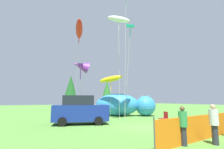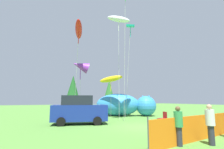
{
  "view_description": "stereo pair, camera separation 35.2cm",
  "coord_description": "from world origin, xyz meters",
  "px_view_note": "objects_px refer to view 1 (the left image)",
  "views": [
    {
      "loc": [
        -7.83,
        -9.96,
        1.85
      ],
      "look_at": [
        0.8,
        5.74,
        4.45
      ],
      "focal_mm": 28.0,
      "sensor_mm": 36.0,
      "label": 1
    },
    {
      "loc": [
        -7.52,
        -10.12,
        1.85
      ],
      "look_at": [
        0.8,
        5.74,
        4.45
      ],
      "focal_mm": 28.0,
      "sensor_mm": 36.0,
      "label": 2
    }
  ],
  "objects_px": {
    "spectator_in_blue_shirt": "(214,122)",
    "kite_purple_delta": "(81,66)",
    "kite_red_lizard": "(79,30)",
    "kite_white_ghost": "(119,19)",
    "kite_yellow_hero": "(111,79)",
    "spectator_in_red_shirt": "(183,124)",
    "inflatable_cat": "(124,106)",
    "parked_car": "(80,110)",
    "folding_chair": "(164,117)",
    "kite_teal_diamond": "(130,28)"
  },
  "relations": [
    {
      "from": "spectator_in_blue_shirt",
      "to": "kite_white_ghost",
      "type": "bearing_deg",
      "value": 81.82
    },
    {
      "from": "folding_chair",
      "to": "spectator_in_blue_shirt",
      "type": "xyz_separation_m",
      "value": [
        -2.41,
        -5.24,
        0.34
      ]
    },
    {
      "from": "parked_car",
      "to": "kite_yellow_hero",
      "type": "height_order",
      "value": "kite_yellow_hero"
    },
    {
      "from": "kite_red_lizard",
      "to": "kite_white_ghost",
      "type": "distance_m",
      "value": 4.66
    },
    {
      "from": "kite_purple_delta",
      "to": "folding_chair",
      "type": "bearing_deg",
      "value": -52.7
    },
    {
      "from": "inflatable_cat",
      "to": "spectator_in_blue_shirt",
      "type": "xyz_separation_m",
      "value": [
        -3.77,
        -12.84,
        -0.27
      ]
    },
    {
      "from": "folding_chair",
      "to": "spectator_in_red_shirt",
      "type": "xyz_separation_m",
      "value": [
        -3.7,
        -4.72,
        0.3
      ]
    },
    {
      "from": "parked_car",
      "to": "kite_yellow_hero",
      "type": "bearing_deg",
      "value": 54.19
    },
    {
      "from": "spectator_in_red_shirt",
      "to": "kite_white_ghost",
      "type": "bearing_deg",
      "value": 74.05
    },
    {
      "from": "kite_red_lizard",
      "to": "kite_purple_delta",
      "type": "distance_m",
      "value": 3.35
    },
    {
      "from": "spectator_in_blue_shirt",
      "to": "kite_purple_delta",
      "type": "bearing_deg",
      "value": 100.87
    },
    {
      "from": "inflatable_cat",
      "to": "kite_purple_delta",
      "type": "distance_m",
      "value": 7.26
    },
    {
      "from": "spectator_in_red_shirt",
      "to": "kite_red_lizard",
      "type": "xyz_separation_m",
      "value": [
        -1.47,
        9.6,
        7.29
      ]
    },
    {
      "from": "kite_white_ghost",
      "to": "kite_red_lizard",
      "type": "bearing_deg",
      "value": -179.71
    },
    {
      "from": "parked_car",
      "to": "kite_white_ghost",
      "type": "bearing_deg",
      "value": 36.7
    },
    {
      "from": "kite_purple_delta",
      "to": "parked_car",
      "type": "bearing_deg",
      "value": -107.51
    },
    {
      "from": "inflatable_cat",
      "to": "kite_yellow_hero",
      "type": "relative_size",
      "value": 1.48
    },
    {
      "from": "kite_red_lizard",
      "to": "kite_teal_diamond",
      "type": "bearing_deg",
      "value": 6.2
    },
    {
      "from": "spectator_in_red_shirt",
      "to": "kite_teal_diamond",
      "type": "distance_m",
      "value": 14.39
    },
    {
      "from": "inflatable_cat",
      "to": "kite_purple_delta",
      "type": "bearing_deg",
      "value": -135.31
    },
    {
      "from": "folding_chair",
      "to": "kite_red_lizard",
      "type": "distance_m",
      "value": 10.4
    },
    {
      "from": "kite_teal_diamond",
      "to": "kite_purple_delta",
      "type": "height_order",
      "value": "kite_teal_diamond"
    },
    {
      "from": "parked_car",
      "to": "kite_white_ghost",
      "type": "relative_size",
      "value": 0.41
    },
    {
      "from": "parked_car",
      "to": "inflatable_cat",
      "type": "height_order",
      "value": "inflatable_cat"
    },
    {
      "from": "folding_chair",
      "to": "kite_purple_delta",
      "type": "relative_size",
      "value": 0.17
    },
    {
      "from": "spectator_in_blue_shirt",
      "to": "spectator_in_red_shirt",
      "type": "distance_m",
      "value": 1.39
    },
    {
      "from": "parked_car",
      "to": "kite_purple_delta",
      "type": "bearing_deg",
      "value": 89.85
    },
    {
      "from": "kite_red_lizard",
      "to": "kite_yellow_hero",
      "type": "distance_m",
      "value": 6.17
    },
    {
      "from": "kite_red_lizard",
      "to": "kite_yellow_hero",
      "type": "relative_size",
      "value": 1.9
    },
    {
      "from": "parked_car",
      "to": "kite_yellow_hero",
      "type": "xyz_separation_m",
      "value": [
        4.47,
        3.35,
        3.0
      ]
    },
    {
      "from": "kite_yellow_hero",
      "to": "kite_white_ghost",
      "type": "distance_m",
      "value": 6.33
    },
    {
      "from": "spectator_in_red_shirt",
      "to": "kite_yellow_hero",
      "type": "height_order",
      "value": "kite_yellow_hero"
    },
    {
      "from": "kite_yellow_hero",
      "to": "kite_white_ghost",
      "type": "height_order",
      "value": "kite_white_ghost"
    },
    {
      "from": "kite_white_ghost",
      "to": "parked_car",
      "type": "bearing_deg",
      "value": -160.65
    },
    {
      "from": "kite_red_lizard",
      "to": "kite_white_ghost",
      "type": "xyz_separation_m",
      "value": [
        4.22,
        0.02,
        1.98
      ]
    },
    {
      "from": "parked_car",
      "to": "spectator_in_blue_shirt",
      "type": "bearing_deg",
      "value": -53.39
    },
    {
      "from": "spectator_in_blue_shirt",
      "to": "spectator_in_red_shirt",
      "type": "height_order",
      "value": "spectator_in_blue_shirt"
    },
    {
      "from": "kite_white_ghost",
      "to": "kite_yellow_hero",
      "type": "bearing_deg",
      "value": 89.34
    },
    {
      "from": "spectator_in_blue_shirt",
      "to": "parked_car",
      "type": "bearing_deg",
      "value": 109.26
    },
    {
      "from": "parked_car",
      "to": "folding_chair",
      "type": "xyz_separation_m",
      "value": [
        5.4,
        -3.33,
        -0.49
      ]
    },
    {
      "from": "spectator_in_blue_shirt",
      "to": "kite_red_lizard",
      "type": "height_order",
      "value": "kite_red_lizard"
    },
    {
      "from": "inflatable_cat",
      "to": "spectator_in_red_shirt",
      "type": "distance_m",
      "value": 13.32
    },
    {
      "from": "kite_purple_delta",
      "to": "kite_white_ghost",
      "type": "bearing_deg",
      "value": -16.86
    },
    {
      "from": "inflatable_cat",
      "to": "kite_red_lizard",
      "type": "bearing_deg",
      "value": -127.85
    },
    {
      "from": "inflatable_cat",
      "to": "spectator_in_red_shirt",
      "type": "relative_size",
      "value": 4.29
    },
    {
      "from": "spectator_in_blue_shirt",
      "to": "kite_yellow_hero",
      "type": "relative_size",
      "value": 0.36
    },
    {
      "from": "parked_car",
      "to": "kite_white_ghost",
      "type": "distance_m",
      "value": 10.23
    },
    {
      "from": "inflatable_cat",
      "to": "spectator_in_blue_shirt",
      "type": "distance_m",
      "value": 13.38
    },
    {
      "from": "inflatable_cat",
      "to": "kite_white_ghost",
      "type": "distance_m",
      "value": 9.64
    },
    {
      "from": "folding_chair",
      "to": "kite_teal_diamond",
      "type": "distance_m",
      "value": 10.83
    }
  ]
}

